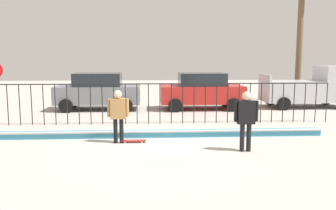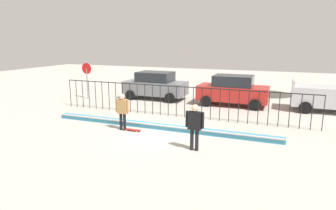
{
  "view_description": "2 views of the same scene",
  "coord_description": "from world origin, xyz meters",
  "px_view_note": "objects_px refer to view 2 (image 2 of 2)",
  "views": [
    {
      "loc": [
        -0.51,
        -11.14,
        2.72
      ],
      "look_at": [
        0.21,
        1.02,
        1.04
      ],
      "focal_mm": 37.45,
      "sensor_mm": 36.0,
      "label": 1
    },
    {
      "loc": [
        5.2,
        -11.3,
        3.99
      ],
      "look_at": [
        0.49,
        0.55,
        1.18
      ],
      "focal_mm": 31.18,
      "sensor_mm": 36.0,
      "label": 2
    }
  ],
  "objects_px": {
    "skateboarder": "(122,109)",
    "parked_car_gray": "(155,85)",
    "skateboard": "(132,130)",
    "camera_operator": "(195,123)",
    "stop_sign": "(87,76)",
    "parked_car_red": "(233,90)"
  },
  "relations": [
    {
      "from": "skateboard",
      "to": "stop_sign",
      "type": "relative_size",
      "value": 0.32
    },
    {
      "from": "skateboarder",
      "to": "stop_sign",
      "type": "distance_m",
      "value": 8.28
    },
    {
      "from": "skateboard",
      "to": "camera_operator",
      "type": "xyz_separation_m",
      "value": [
        3.28,
        -1.24,
        0.99
      ]
    },
    {
      "from": "camera_operator",
      "to": "parked_car_red",
      "type": "distance_m",
      "value": 8.33
    },
    {
      "from": "skateboarder",
      "to": "parked_car_gray",
      "type": "xyz_separation_m",
      "value": [
        -1.61,
        7.24,
        -0.04
      ]
    },
    {
      "from": "skateboard",
      "to": "parked_car_red",
      "type": "distance_m",
      "value": 7.87
    },
    {
      "from": "skateboarder",
      "to": "parked_car_red",
      "type": "xyz_separation_m",
      "value": [
        3.76,
        7.12,
        -0.04
      ]
    },
    {
      "from": "skateboarder",
      "to": "parked_car_red",
      "type": "distance_m",
      "value": 8.05
    },
    {
      "from": "stop_sign",
      "to": "skateboard",
      "type": "bearing_deg",
      "value": -40.32
    },
    {
      "from": "skateboarder",
      "to": "stop_sign",
      "type": "bearing_deg",
      "value": 117.07
    },
    {
      "from": "stop_sign",
      "to": "skateboarder",
      "type": "bearing_deg",
      "value": -42.6
    },
    {
      "from": "skateboarder",
      "to": "stop_sign",
      "type": "height_order",
      "value": "stop_sign"
    },
    {
      "from": "skateboarder",
      "to": "parked_car_red",
      "type": "bearing_deg",
      "value": 41.82
    },
    {
      "from": "camera_operator",
      "to": "stop_sign",
      "type": "relative_size",
      "value": 0.7
    },
    {
      "from": "skateboarder",
      "to": "parked_car_gray",
      "type": "bearing_deg",
      "value": 82.21
    },
    {
      "from": "skateboard",
      "to": "camera_operator",
      "type": "height_order",
      "value": "camera_operator"
    },
    {
      "from": "skateboard",
      "to": "parked_car_gray",
      "type": "bearing_deg",
      "value": 108.54
    },
    {
      "from": "parked_car_gray",
      "to": "parked_car_red",
      "type": "height_order",
      "value": "same"
    },
    {
      "from": "stop_sign",
      "to": "camera_operator",
      "type": "bearing_deg",
      "value": -34.68
    },
    {
      "from": "camera_operator",
      "to": "skateboard",
      "type": "bearing_deg",
      "value": 27.5
    },
    {
      "from": "parked_car_gray",
      "to": "stop_sign",
      "type": "relative_size",
      "value": 1.72
    },
    {
      "from": "parked_car_gray",
      "to": "stop_sign",
      "type": "distance_m",
      "value": 4.8
    }
  ]
}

